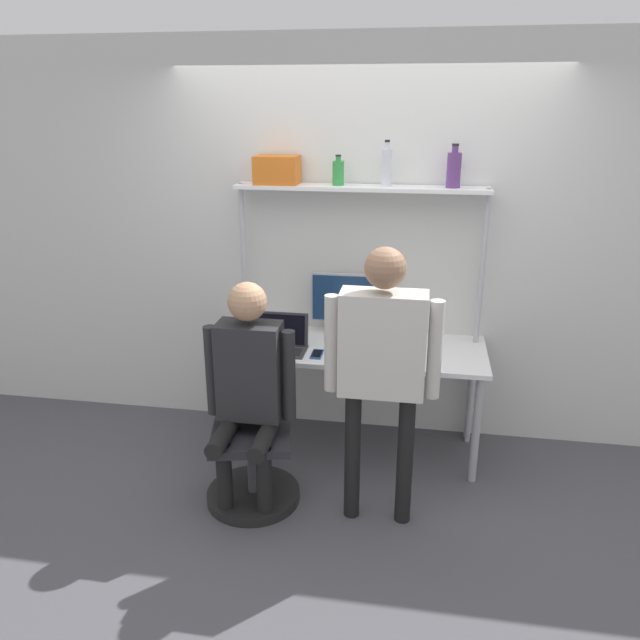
% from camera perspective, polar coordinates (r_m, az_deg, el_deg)
% --- Properties ---
extents(ground_plane, '(12.00, 12.00, 0.00)m').
position_cam_1_polar(ground_plane, '(4.15, 2.36, -14.00)').
color(ground_plane, '#4C4C51').
extents(wall_back, '(8.00, 0.06, 2.70)m').
position_cam_1_polar(wall_back, '(4.29, 3.86, 6.79)').
color(wall_back, silver).
rests_on(wall_back, ground_plane).
extents(desk, '(1.72, 0.68, 0.75)m').
position_cam_1_polar(desk, '(4.15, 3.12, -3.46)').
color(desk, white).
rests_on(desk, ground_plane).
extents(shelf_unit, '(1.63, 0.23, 1.77)m').
position_cam_1_polar(shelf_unit, '(4.12, 3.67, 7.95)').
color(shelf_unit, white).
rests_on(shelf_unit, ground_plane).
extents(monitor, '(0.51, 0.20, 0.44)m').
position_cam_1_polar(monitor, '(4.23, 2.60, 1.62)').
color(monitor, '#B7B7BC').
rests_on(monitor, desk).
extents(laptop, '(0.35, 0.23, 0.23)m').
position_cam_1_polar(laptop, '(4.06, -3.64, -1.79)').
color(laptop, '#333338').
rests_on(laptop, desk).
extents(cell_phone, '(0.07, 0.15, 0.01)m').
position_cam_1_polar(cell_phone, '(3.97, -0.29, -3.14)').
color(cell_phone, '#264C8C').
rests_on(cell_phone, desk).
extents(office_chair, '(0.56, 0.56, 0.91)m').
position_cam_1_polar(office_chair, '(3.84, -6.19, -12.19)').
color(office_chair, black).
rests_on(office_chair, ground_plane).
extents(person_seated, '(0.53, 0.47, 1.36)m').
position_cam_1_polar(person_seated, '(3.55, -6.56, -5.46)').
color(person_seated, black).
rests_on(person_seated, ground_plane).
extents(person_standing, '(0.62, 0.22, 1.60)m').
position_cam_1_polar(person_standing, '(3.31, 5.71, -3.14)').
color(person_standing, black).
rests_on(person_standing, ground_plane).
extents(bottle_clear, '(0.06, 0.06, 0.28)m').
position_cam_1_polar(bottle_clear, '(4.04, 6.09, 13.76)').
color(bottle_clear, silver).
rests_on(bottle_clear, shelf_unit).
extents(bottle_purple, '(0.09, 0.09, 0.27)m').
position_cam_1_polar(bottle_purple, '(4.04, 12.14, 13.33)').
color(bottle_purple, '#593372').
rests_on(bottle_purple, shelf_unit).
extents(bottle_green, '(0.07, 0.07, 0.19)m').
position_cam_1_polar(bottle_green, '(4.08, 1.68, 13.34)').
color(bottle_green, '#2D8C3F').
rests_on(bottle_green, shelf_unit).
extents(storage_box, '(0.28, 0.21, 0.18)m').
position_cam_1_polar(storage_box, '(4.15, -3.94, 13.53)').
color(storage_box, '#D1661E').
rests_on(storage_box, shelf_unit).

